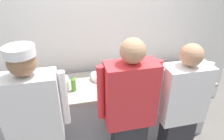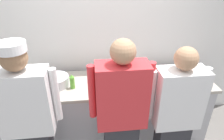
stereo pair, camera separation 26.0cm
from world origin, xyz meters
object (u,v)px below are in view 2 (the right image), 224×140
mixing_bowl_steel (56,81)px  ramekin_orange_sauce (110,89)px  ramekin_red_sauce (5,93)px  chefs_knife (34,81)px  plate_stack_front (125,79)px  sheet_tray (162,79)px  chef_near_left (30,121)px  squeeze_bottle_spare (138,79)px  squeeze_bottle_secondary (200,79)px  ramekin_green_sauce (189,71)px  chef_center (121,116)px  plate_stack_rear (100,76)px  chef_far_right (175,117)px  squeeze_bottle_primary (72,82)px

mixing_bowl_steel → ramekin_orange_sauce: bearing=-17.1°
ramekin_red_sauce → chefs_knife: bearing=49.1°
plate_stack_front → ramekin_red_sauce: bearing=-173.8°
plate_stack_front → chefs_knife: bearing=173.5°
sheet_tray → chefs_knife: bearing=175.1°
mixing_bowl_steel → chef_near_left: bearing=-102.7°
plate_stack_front → squeeze_bottle_spare: bearing=-38.5°
plate_stack_front → ramekin_red_sauce: plate_stack_front is taller
sheet_tray → ramekin_red_sauce: bearing=-175.6°
squeeze_bottle_secondary → chefs_knife: (-2.12, 0.33, -0.08)m
mixing_bowl_steel → ramekin_green_sauce: mixing_bowl_steel is taller
chef_center → sheet_tray: 0.96m
chef_center → plate_stack_rear: (-0.16, 0.82, 0.01)m
plate_stack_front → mixing_bowl_steel: size_ratio=0.69×
chef_far_right → ramekin_orange_sauce: chef_far_right is taller
mixing_bowl_steel → ramekin_red_sauce: bearing=-163.9°
chef_near_left → plate_stack_front: chef_near_left is taller
sheet_tray → squeeze_bottle_secondary: bearing=-24.1°
plate_stack_front → squeeze_bottle_primary: bearing=-172.7°
plate_stack_front → ramekin_red_sauce: size_ratio=2.15×
sheet_tray → squeeze_bottle_spare: bearing=-163.0°
squeeze_bottle_primary → squeeze_bottle_spare: squeeze_bottle_spare is taller
ramekin_orange_sauce → chefs_knife: bearing=160.9°
plate_stack_front → ramekin_orange_sauce: plate_stack_front is taller
chef_center → plate_stack_rear: bearing=100.9°
ramekin_red_sauce → chefs_knife: ramekin_red_sauce is taller
chef_center → squeeze_bottle_primary: size_ratio=8.98×
chef_center → squeeze_bottle_secondary: size_ratio=9.50×
chef_center → mixing_bowl_steel: (-0.73, 0.71, 0.04)m
chef_far_right → sheet_tray: (0.11, 0.72, 0.04)m
chefs_knife → chef_near_left: bearing=-79.7°
plate_stack_rear → ramekin_green_sauce: 1.26m
chef_far_right → plate_stack_front: bearing=118.6°
chef_far_right → mixing_bowl_steel: bearing=150.5°
chef_far_right → squeeze_bottle_secondary: (0.52, 0.53, 0.11)m
plate_stack_front → mixing_bowl_steel: bearing=179.8°
plate_stack_rear → chefs_knife: 0.88m
plate_stack_front → squeeze_bottle_spare: size_ratio=1.20×
ramekin_green_sauce → squeeze_bottle_primary: bearing=-172.6°
chef_near_left → ramekin_green_sauce: size_ratio=21.55×
mixing_bowl_steel → ramekin_green_sauce: size_ratio=4.22×
chef_far_right → ramekin_green_sauce: (0.54, 0.85, 0.05)m
chef_center → chef_far_right: size_ratio=1.05×
squeeze_bottle_primary → ramekin_red_sauce: squeeze_bottle_primary is taller
plate_stack_rear → squeeze_bottle_spare: size_ratio=1.27×
squeeze_bottle_spare → ramekin_orange_sauce: squeeze_bottle_spare is taller
plate_stack_front → squeeze_bottle_primary: size_ratio=1.21×
chef_near_left → plate_stack_rear: 1.09m
chef_far_right → ramekin_red_sauce: chef_far_right is taller
ramekin_green_sauce → ramekin_red_sauce: bearing=-173.3°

